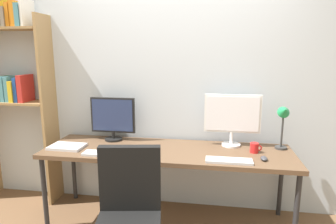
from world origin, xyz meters
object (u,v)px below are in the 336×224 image
(desk_lamp, at_px, (284,119))
(keyboard_right, at_px, (229,161))
(coffee_mug, at_px, (255,148))
(bookshelf, at_px, (10,75))
(monitor_right, at_px, (232,117))
(computer_mouse, at_px, (264,158))
(monitor_left, at_px, (113,118))
(laptop_closed, at_px, (67,147))
(desk, at_px, (167,154))
(keyboard_left, at_px, (101,153))

(desk_lamp, relative_size, keyboard_right, 1.14)
(keyboard_right, distance_m, coffee_mug, 0.36)
(bookshelf, bearing_deg, coffee_mug, -4.27)
(bookshelf, distance_m, coffee_mug, 2.62)
(monitor_right, distance_m, computer_mouse, 0.52)
(monitor_left, bearing_deg, laptop_closed, -138.64)
(desk_lamp, relative_size, laptop_closed, 1.38)
(monitor_right, height_order, laptop_closed, monitor_right)
(bookshelf, height_order, laptop_closed, bookshelf)
(desk, xyz_separation_m, computer_mouse, (0.85, -0.14, 0.07))
(keyboard_right, distance_m, computer_mouse, 0.31)
(desk, relative_size, computer_mouse, 24.18)
(monitor_right, distance_m, keyboard_right, 0.53)
(coffee_mug, bearing_deg, keyboard_left, -168.71)
(monitor_right, relative_size, computer_mouse, 5.58)
(bookshelf, height_order, computer_mouse, bookshelf)
(keyboard_right, relative_size, laptop_closed, 1.21)
(computer_mouse, distance_m, laptop_closed, 1.81)
(desk_lamp, relative_size, computer_mouse, 4.60)
(desk_lamp, height_order, keyboard_right, desk_lamp)
(keyboard_right, distance_m, laptop_closed, 1.52)
(desk, distance_m, monitor_left, 0.70)
(bookshelf, xyz_separation_m, keyboard_right, (2.30, -0.46, -0.65))
(bookshelf, bearing_deg, monitor_left, -0.94)
(desk, distance_m, desk_lamp, 1.13)
(coffee_mug, bearing_deg, laptop_closed, -175.36)
(bookshelf, xyz_separation_m, keyboard_left, (1.18, -0.46, -0.65))
(keyboard_left, distance_m, laptop_closed, 0.42)
(desk, height_order, monitor_right, monitor_right)
(desk, relative_size, coffee_mug, 21.90)
(bookshelf, distance_m, desk_lamp, 2.82)
(computer_mouse, bearing_deg, bookshelf, 171.76)
(keyboard_left, height_order, computer_mouse, computer_mouse)
(keyboard_right, xyz_separation_m, computer_mouse, (0.29, 0.09, 0.01))
(desk_lamp, bearing_deg, monitor_left, 178.49)
(desk_lamp, xyz_separation_m, keyboard_right, (-0.50, -0.40, -0.29))
(monitor_left, distance_m, keyboard_left, 0.50)
(monitor_right, xyz_separation_m, keyboard_right, (-0.04, -0.44, -0.28))
(desk, height_order, monitor_left, monitor_left)
(keyboard_right, bearing_deg, monitor_left, 159.13)
(desk_lamp, distance_m, keyboard_right, 0.70)
(keyboard_left, bearing_deg, laptop_closed, 161.91)
(monitor_left, xyz_separation_m, coffee_mug, (1.40, -0.17, -0.19))
(laptop_closed, relative_size, coffee_mug, 3.02)
(desk, distance_m, coffee_mug, 0.81)
(desk, relative_size, desk_lamp, 5.26)
(desk_lamp, distance_m, computer_mouse, 0.47)
(keyboard_left, bearing_deg, desk_lamp, 13.82)
(desk_lamp, bearing_deg, monitor_right, 174.58)
(monitor_left, relative_size, keyboard_right, 1.20)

